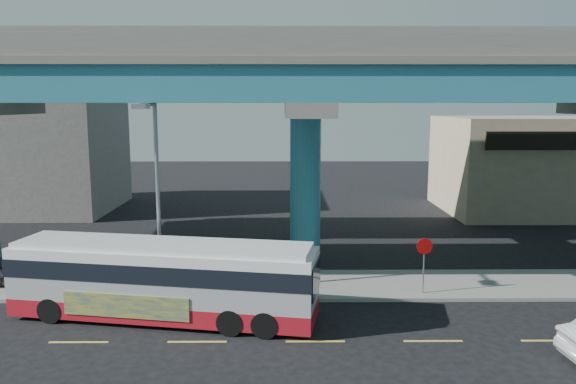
{
  "coord_description": "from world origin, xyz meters",
  "views": [
    {
      "loc": [
        -1.07,
        -18.25,
        7.96
      ],
      "look_at": [
        -0.89,
        4.0,
        4.46
      ],
      "focal_mm": 35.0,
      "sensor_mm": 36.0,
      "label": 1
    }
  ],
  "objects": [
    {
      "name": "ground",
      "position": [
        0.0,
        0.0,
        0.0
      ],
      "size": [
        120.0,
        120.0,
        0.0
      ],
      "primitive_type": "plane",
      "color": "black",
      "rests_on": "ground"
    },
    {
      "name": "sidewalk",
      "position": [
        0.0,
        5.5,
        0.07
      ],
      "size": [
        70.0,
        4.0,
        0.15
      ],
      "primitive_type": "cube",
      "color": "gray",
      "rests_on": "ground"
    },
    {
      "name": "lane_markings",
      "position": [
        -0.0,
        -0.3,
        0.01
      ],
      "size": [
        58.0,
        0.12,
        0.01
      ],
      "color": "#D8C64C",
      "rests_on": "ground"
    },
    {
      "name": "viaduct",
      "position": [
        -0.0,
        9.11,
        9.14
      ],
      "size": [
        52.0,
        12.4,
        11.7
      ],
      "color": "teal",
      "rests_on": "ground"
    },
    {
      "name": "building_beige",
      "position": [
        18.0,
        22.98,
        3.51
      ],
      "size": [
        14.0,
        10.23,
        7.0
      ],
      "color": "tan",
      "rests_on": "ground"
    },
    {
      "name": "building_concrete",
      "position": [
        -20.0,
        24.0,
        4.5
      ],
      "size": [
        12.0,
        10.0,
        9.0
      ],
      "primitive_type": "cube",
      "color": "gray",
      "rests_on": "ground"
    },
    {
      "name": "transit_bus",
      "position": [
        -5.51,
        1.79,
        1.61
      ],
      "size": [
        11.66,
        4.45,
        2.93
      ],
      "rotation": [
        0.0,
        0.0,
        -0.18
      ],
      "color": "maroon",
      "rests_on": "ground"
    },
    {
      "name": "street_lamp",
      "position": [
        -6.12,
        3.43,
        5.33
      ],
      "size": [
        0.5,
        2.59,
        7.99
      ],
      "color": "gray",
      "rests_on": "sidewalk"
    },
    {
      "name": "stop_sign",
      "position": [
        4.74,
        4.18,
        1.83
      ],
      "size": [
        0.71,
        0.11,
        2.36
      ],
      "rotation": [
        0.0,
        0.0,
        -0.29
      ],
      "color": "gray",
      "rests_on": "sidewalk"
    }
  ]
}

